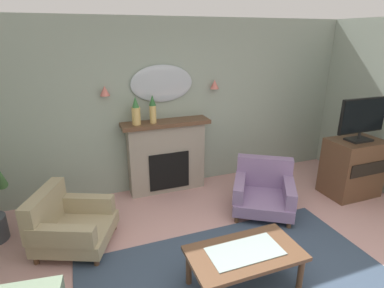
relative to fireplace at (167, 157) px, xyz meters
The scene contains 12 objects.
wall_back 0.80m from the fireplace, 63.85° to the left, with size 7.22×0.10×2.66m, color #93A393.
fireplace is the anchor object (origin of this frame).
mantel_vase_right 0.90m from the fireplace, behind, with size 0.13×0.13×0.41m.
mantel_vase_centre 0.83m from the fireplace, behind, with size 0.10×0.10×0.42m.
wall_mirror 1.15m from the fireplace, 90.00° to the left, with size 0.96×0.06×0.56m, color #B2BCC6.
wall_sconce_left 1.38m from the fireplace, behind, with size 0.14×0.14×0.14m, color #D17066.
wall_sconce_right 1.38m from the fireplace, ahead, with size 0.14×0.14×0.14m, color #D17066.
coffee_table 2.31m from the fireplace, 87.29° to the right, with size 1.10×0.60×0.45m.
armchair_beside_couch 1.58m from the fireplace, 43.40° to the right, with size 1.12×1.12×0.71m.
armchair_by_coffee_table 1.81m from the fireplace, 147.28° to the right, with size 1.07×1.06×0.71m.
tv_cabinet 2.91m from the fireplace, 23.47° to the right, with size 0.80×0.57×0.90m.
tv_flatscreen 2.99m from the fireplace, 23.85° to the right, with size 0.84×0.24×0.65m.
Camera 1 is at (-1.34, -1.72, 2.41)m, focal length 28.95 mm.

